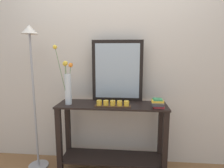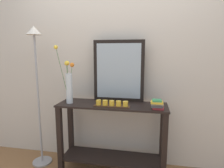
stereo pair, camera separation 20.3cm
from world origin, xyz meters
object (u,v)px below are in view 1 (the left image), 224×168
console_table (112,133)px  candle_tray (113,104)px  tall_vase_left (67,83)px  book_stack (158,103)px  mirror_leaning (117,71)px  floor_lamp (32,75)px

console_table → candle_tray: 0.39m
tall_vase_left → book_stack: (0.99, -0.06, -0.19)m
mirror_leaning → floor_lamp: floor_lamp is taller
console_table → mirror_leaning: mirror_leaning is taller
console_table → mirror_leaning: (0.05, 0.16, 0.70)m
mirror_leaning → floor_lamp: size_ratio=0.42×
console_table → floor_lamp: (-0.93, 0.01, 0.67)m
candle_tray → floor_lamp: bearing=173.3°
console_table → candle_tray: (0.02, -0.10, 0.37)m
candle_tray → book_stack: bearing=-0.6°
tall_vase_left → book_stack: 1.01m
candle_tray → floor_lamp: 1.00m
book_stack → floor_lamp: size_ratio=0.08×
tall_vase_left → floor_lamp: (-0.43, 0.06, 0.09)m
candle_tray → floor_lamp: size_ratio=0.23×
console_table → book_stack: book_stack is taller
mirror_leaning → tall_vase_left: size_ratio=1.11×
candle_tray → tall_vase_left: bearing=173.9°
console_table → floor_lamp: floor_lamp is taller
mirror_leaning → tall_vase_left: bearing=-159.3°
mirror_leaning → book_stack: 0.61m
candle_tray → book_stack: size_ratio=2.96×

